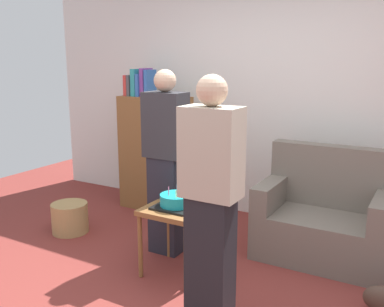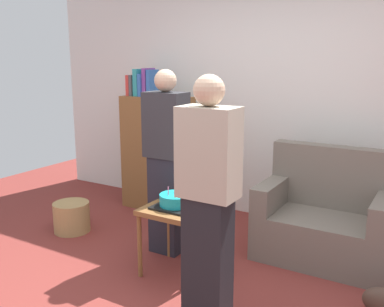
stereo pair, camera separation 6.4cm
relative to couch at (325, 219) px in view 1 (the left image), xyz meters
The scene contains 10 objects.
ground_plane 1.53m from the couch, 118.14° to the right, with size 8.00×8.00×0.00m, color maroon.
wall_back 1.43m from the couch, 133.60° to the left, with size 6.00×0.10×2.70m, color silver.
couch is the anchor object (origin of this frame).
bookshelf 2.06m from the couch, behind, with size 0.80×0.36×1.61m.
side_table 1.33m from the couch, 136.70° to the right, with size 0.48×0.48×0.56m.
birthday_cake 1.35m from the couch, 136.70° to the right, with size 0.32×0.32×0.17m.
person_blowing_candles 1.48m from the couch, 154.00° to the right, with size 0.36×0.22×1.63m.
person_holding_cake 1.54m from the couch, 105.94° to the right, with size 0.36×0.22×1.63m.
wicker_basket 2.46m from the couch, 162.75° to the right, with size 0.36×0.36×0.30m, color #A88451.
handbag 0.95m from the couch, 50.50° to the right, with size 0.28×0.14×0.20m, color #473328.
Camera 1 is at (1.47, -2.37, 1.72)m, focal length 40.51 mm.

